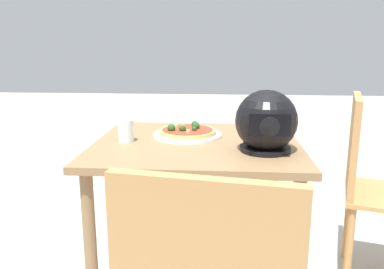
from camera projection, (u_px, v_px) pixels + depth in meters
The scene contains 6 objects.
dining_table at pixel (197, 162), 1.80m from camera, with size 0.91×0.82×0.70m.
pizza_plate at pixel (187, 135), 1.89m from camera, with size 0.33×0.33×0.01m, color white.
pizza at pixel (187, 131), 1.88m from camera, with size 0.27×0.27×0.05m.
motorcycle_helmet at pixel (266, 122), 1.60m from camera, with size 0.25×0.25×0.25m.
drinking_glass at pixel (126, 131), 1.77m from camera, with size 0.07×0.07×0.10m, color silver.
chair_side at pixel (372, 180), 1.86m from camera, with size 0.50×0.50×0.90m.
Camera 1 is at (-0.10, 1.72, 1.14)m, focal length 37.14 mm.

